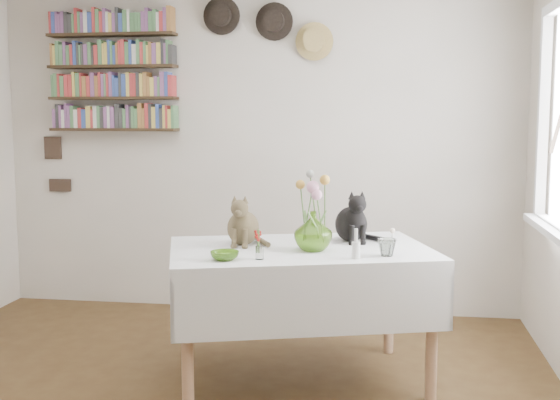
% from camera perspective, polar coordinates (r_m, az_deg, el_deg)
% --- Properties ---
extents(room, '(4.08, 4.58, 2.58)m').
position_cam_1_polar(room, '(3.21, -9.44, 2.21)').
color(room, brown).
rests_on(room, ground).
extents(dining_table, '(1.65, 1.30, 0.77)m').
position_cam_1_polar(dining_table, '(3.98, 1.65, -6.58)').
color(dining_table, white).
rests_on(dining_table, room).
extents(tabby_cat, '(0.21, 0.26, 0.30)m').
position_cam_1_polar(tabby_cat, '(4.02, -3.02, -1.52)').
color(tabby_cat, brown).
rests_on(tabby_cat, dining_table).
extents(black_cat, '(0.29, 0.32, 0.31)m').
position_cam_1_polar(black_cat, '(4.14, 5.81, -1.20)').
color(black_cat, black).
rests_on(black_cat, dining_table).
extents(flower_vase, '(0.23, 0.23, 0.22)m').
position_cam_1_polar(flower_vase, '(3.83, 2.71, -2.54)').
color(flower_vase, '#99CE4D').
rests_on(flower_vase, dining_table).
extents(green_bowl, '(0.17, 0.17, 0.05)m').
position_cam_1_polar(green_bowl, '(3.61, -4.52, -4.53)').
color(green_bowl, '#99CE4D').
rests_on(green_bowl, dining_table).
extents(drinking_glass, '(0.14, 0.14, 0.09)m').
position_cam_1_polar(drinking_glass, '(3.74, 8.68, -3.83)').
color(drinking_glass, white).
rests_on(drinking_glass, dining_table).
extents(candlestick, '(0.04, 0.04, 0.16)m').
position_cam_1_polar(candlestick, '(3.65, 6.19, -3.95)').
color(candlestick, white).
rests_on(candlestick, dining_table).
extents(berry_jar, '(0.04, 0.04, 0.17)m').
position_cam_1_polar(berry_jar, '(3.61, -1.67, -3.64)').
color(berry_jar, white).
rests_on(berry_jar, dining_table).
extents(porcelain_figurine, '(0.05, 0.05, 0.10)m').
position_cam_1_polar(porcelain_figurine, '(4.05, 9.12, -3.05)').
color(porcelain_figurine, white).
rests_on(porcelain_figurine, dining_table).
extents(flower_bouquet, '(0.17, 0.12, 0.39)m').
position_cam_1_polar(flower_bouquet, '(3.82, 2.77, 0.96)').
color(flower_bouquet, '#4C7233').
rests_on(flower_bouquet, flower_vase).
extents(bookshelf_unit, '(1.00, 0.16, 0.91)m').
position_cam_1_polar(bookshelf_unit, '(5.62, -13.43, 10.11)').
color(bookshelf_unit, '#322314').
rests_on(bookshelf_unit, room).
extents(wall_hats, '(0.98, 0.09, 0.48)m').
position_cam_1_polar(wall_hats, '(5.35, -0.87, 13.97)').
color(wall_hats, black).
rests_on(wall_hats, room).
extents(wall_art_plaques, '(0.21, 0.02, 0.44)m').
position_cam_1_polar(wall_art_plaques, '(5.91, -17.75, 2.84)').
color(wall_art_plaques, '#38281E').
rests_on(wall_art_plaques, room).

